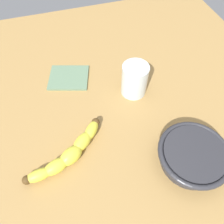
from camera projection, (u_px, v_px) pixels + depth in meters
wooden_tabletop at (92, 146)px, 53.68cm from camera, size 120.00×120.00×3.00cm
banana at (69, 154)px, 48.97cm from camera, size 19.63×12.08×3.59cm
smoothie_glass at (134, 81)px, 58.40cm from camera, size 7.01×7.01×9.18cm
ceramic_bowl at (193, 156)px, 47.55cm from camera, size 15.74×15.74×4.78cm
folded_napkin at (69, 77)px, 64.46cm from camera, size 13.72×12.62×0.60cm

